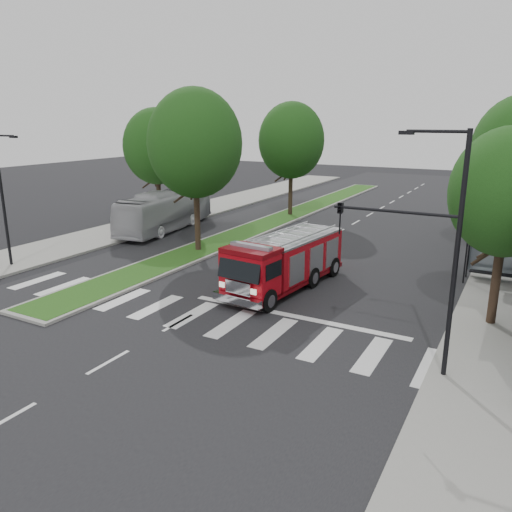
{
  "coord_description": "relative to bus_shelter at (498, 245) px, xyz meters",
  "views": [
    {
      "loc": [
        12.2,
        -19.44,
        8.25
      ],
      "look_at": [
        0.93,
        1.12,
        1.8
      ],
      "focal_mm": 35.0,
      "sensor_mm": 36.0,
      "label": 1
    }
  ],
  "objects": [
    {
      "name": "tree_right_near",
      "position": [
        0.3,
        -6.15,
        3.47
      ],
      "size": [
        4.4,
        4.4,
        8.05
      ],
      "color": "black",
      "rests_on": "ground"
    },
    {
      "name": "streetlight_right_near",
      "position": [
        -1.59,
        -11.65,
        2.63
      ],
      "size": [
        4.08,
        0.22,
        8.0
      ],
      "color": "black",
      "rests_on": "ground"
    },
    {
      "name": "tree_left_mid",
      "position": [
        -25.2,
        3.85,
        4.12
      ],
      "size": [
        5.2,
        5.2,
        9.16
      ],
      "color": "black",
      "rests_on": "ground"
    },
    {
      "name": "bus_shelter",
      "position": [
        0.0,
        0.0,
        0.0
      ],
      "size": [
        3.2,
        1.6,
        2.61
      ],
      "color": "black",
      "rests_on": "ground"
    },
    {
      "name": "fire_engine",
      "position": [
        -9.23,
        -5.91,
        -0.66
      ],
      "size": [
        3.36,
        8.49,
        2.87
      ],
      "rotation": [
        0.0,
        0.0,
        -0.11
      ],
      "color": "#68050B",
      "rests_on": "ground"
    },
    {
      "name": "streetlight_left_near",
      "position": [
        -24.56,
        -10.15,
        2.16
      ],
      "size": [
        1.9,
        0.2,
        7.5
      ],
      "color": "black",
      "rests_on": "ground"
    },
    {
      "name": "streetlight_right_far",
      "position": [
        -0.85,
        11.85,
        2.44
      ],
      "size": [
        2.11,
        0.2,
        8.0
      ],
      "color": "black",
      "rests_on": "ground"
    },
    {
      "name": "city_bus",
      "position": [
        -23.2,
        2.18,
        -0.55
      ],
      "size": [
        4.05,
        10.97,
        2.98
      ],
      "primitive_type": "imported",
      "rotation": [
        0.0,
        0.0,
        0.15
      ],
      "color": "#B4B4B9",
      "rests_on": "ground"
    },
    {
      "name": "sidewalk_left",
      "position": [
        -25.7,
        1.85,
        -1.96
      ],
      "size": [
        5.0,
        80.0,
        0.15
      ],
      "primitive_type": "cube",
      "color": "gray",
      "rests_on": "ground"
    },
    {
      "name": "tree_median_far",
      "position": [
        -17.2,
        11.85,
        4.45
      ],
      "size": [
        5.6,
        5.6,
        9.72
      ],
      "color": "black",
      "rests_on": "ground"
    },
    {
      "name": "tree_median_near",
      "position": [
        -17.2,
        -2.15,
        4.77
      ],
      "size": [
        5.8,
        5.8,
        10.16
      ],
      "color": "black",
      "rests_on": "ground"
    },
    {
      "name": "median",
      "position": [
        -17.2,
        9.85,
        -1.96
      ],
      "size": [
        3.0,
        50.0,
        0.15
      ],
      "color": "gray",
      "rests_on": "ground"
    },
    {
      "name": "ground",
      "position": [
        -11.2,
        -8.15,
        -2.04
      ],
      "size": [
        140.0,
        140.0,
        0.0
      ],
      "primitive_type": "plane",
      "color": "black",
      "rests_on": "ground"
    }
  ]
}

